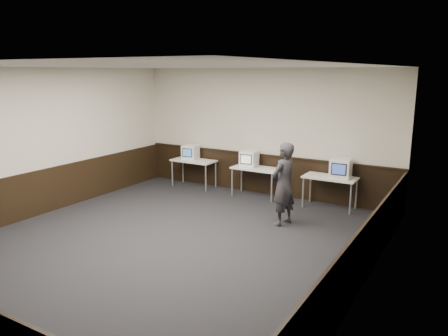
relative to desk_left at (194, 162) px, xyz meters
The scene contains 16 objects.
floor 4.13m from the desk_left, 62.18° to the right, with size 8.00×8.00×0.00m, color black.
ceiling 4.79m from the desk_left, 62.18° to the right, with size 8.00×8.00×0.00m, color white.
back_wall 2.15m from the desk_left, 11.89° to the left, with size 7.00×7.00×0.00m, color beige.
left_wall 4.05m from the desk_left, 113.96° to the right, with size 8.00×8.00×0.00m, color beige.
right_wall 6.56m from the desk_left, 33.69° to the right, with size 8.00×8.00×0.00m, color beige.
wainscot_back 1.95m from the desk_left, 11.31° to the left, with size 6.98×0.04×1.00m, color black.
wainscot_left 3.94m from the desk_left, 113.70° to the right, with size 0.04×7.98×1.00m, color black.
wainscot_right 6.48m from the desk_left, 33.79° to the right, with size 0.04×7.98×1.00m, color black.
wainscot_rail 1.96m from the desk_left, 10.73° to the left, with size 6.98×0.06×0.04m, color black.
desk_left is the anchor object (origin of this frame).
desk_center 1.90m from the desk_left, ahead, with size 1.20×0.60×0.75m.
desk_right 3.80m from the desk_left, ahead, with size 1.20×0.60×0.75m.
emac_left 0.30m from the desk_left, 162.96° to the left, with size 0.45×0.47×0.39m.
emac_center 1.70m from the desk_left, ahead, with size 0.44×0.47×0.40m.
emac_right 4.04m from the desk_left, ahead, with size 0.49×0.52×0.45m.
person 3.66m from the desk_left, 25.36° to the right, with size 0.63×0.41×1.72m, color #28272D.
Camera 1 is at (4.75, -6.00, 3.12)m, focal length 35.00 mm.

